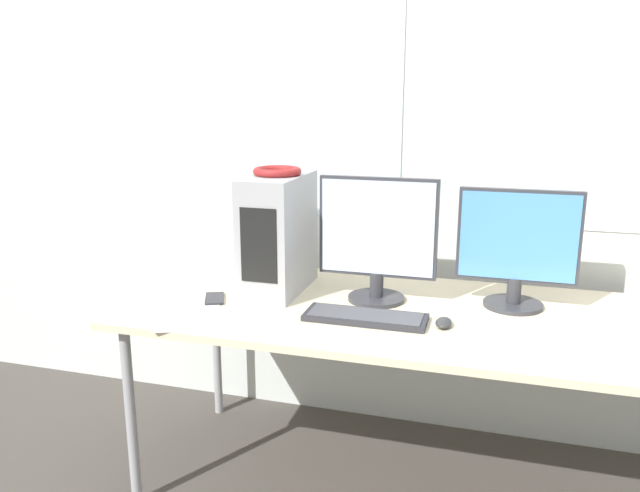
# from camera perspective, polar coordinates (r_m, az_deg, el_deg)

# --- Properties ---
(wall_back) EXTENTS (8.00, 0.07, 2.70)m
(wall_back) POSITION_cam_1_polar(r_m,az_deg,el_deg) (2.80, 13.20, 9.24)
(wall_back) COLOR silver
(wall_back) RESTS_ON ground_plane
(desk) EXTENTS (2.41, 0.90, 0.77)m
(desk) POSITION_cam_1_polar(r_m,az_deg,el_deg) (2.37, 11.48, -7.05)
(desk) COLOR beige
(desk) RESTS_ON ground_plane
(pc_tower) EXTENTS (0.21, 0.43, 0.47)m
(pc_tower) POSITION_cam_1_polar(r_m,az_deg,el_deg) (2.53, -3.84, 1.15)
(pc_tower) COLOR #9E9EA3
(pc_tower) RESTS_ON desk
(headphones) EXTENTS (0.19, 0.19, 0.03)m
(headphones) POSITION_cam_1_polar(r_m,az_deg,el_deg) (2.49, -3.93, 6.84)
(headphones) COLOR maroon
(headphones) RESTS_ON pc_tower
(monitor_main) EXTENTS (0.46, 0.22, 0.49)m
(monitor_main) POSITION_cam_1_polar(r_m,az_deg,el_deg) (2.40, 5.28, 0.70)
(monitor_main) COLOR #333338
(monitor_main) RESTS_ON desk
(monitor_right_near) EXTENTS (0.44, 0.22, 0.45)m
(monitor_right_near) POSITION_cam_1_polar(r_m,az_deg,el_deg) (2.43, 17.59, -0.16)
(monitor_right_near) COLOR #333338
(monitor_right_near) RESTS_ON desk
(keyboard) EXTENTS (0.44, 0.16, 0.02)m
(keyboard) POSITION_cam_1_polar(r_m,az_deg,el_deg) (2.25, 4.18, -6.49)
(keyboard) COLOR #28282D
(keyboard) RESTS_ON desk
(mouse) EXTENTS (0.06, 0.10, 0.03)m
(mouse) POSITION_cam_1_polar(r_m,az_deg,el_deg) (2.23, 11.18, -6.89)
(mouse) COLOR #2D2D2D
(mouse) RESTS_ON desk
(cell_phone) EXTENTS (0.12, 0.16, 0.01)m
(cell_phone) POSITION_cam_1_polar(r_m,az_deg,el_deg) (2.49, -9.62, -4.76)
(cell_phone) COLOR #232328
(cell_phone) RESTS_ON desk
(paper_sheet_left) EXTENTS (0.30, 0.35, 0.00)m
(paper_sheet_left) POSITION_cam_1_polar(r_m,az_deg,el_deg) (2.33, -11.97, -6.34)
(paper_sheet_left) COLOR white
(paper_sheet_left) RESTS_ON desk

